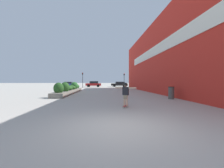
# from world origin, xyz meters

# --- Properties ---
(ground_plane) EXTENTS (300.00, 300.00, 0.00)m
(ground_plane) POSITION_xyz_m (0.00, 0.00, 0.00)
(ground_plane) COLOR #ADA89E
(building_wall_right) EXTENTS (0.67, 34.40, 9.16)m
(building_wall_right) POSITION_xyz_m (6.34, 14.22, 4.59)
(building_wall_right) COLOR red
(building_wall_right) RESTS_ON ground_plane
(planter_box) EXTENTS (1.36, 11.78, 1.42)m
(planter_box) POSITION_xyz_m (-4.54, 14.12, 0.48)
(planter_box) COLOR slate
(planter_box) RESTS_ON ground_plane
(skateboard) EXTENTS (0.42, 0.64, 0.10)m
(skateboard) POSITION_xyz_m (0.81, 3.63, 0.07)
(skateboard) COLOR maroon
(skateboard) RESTS_ON ground_plane
(skateboarder) EXTENTS (1.16, 0.58, 1.32)m
(skateboarder) POSITION_xyz_m (0.81, 3.63, 0.90)
(skateboarder) COLOR tan
(skateboarder) RESTS_ON skateboard
(trash_bin) EXTENTS (0.50, 0.50, 1.04)m
(trash_bin) POSITION_xyz_m (5.30, 7.40, 0.52)
(trash_bin) COLOR #514C47
(trash_bin) RESTS_ON ground_plane
(car_leftmost) EXTENTS (4.60, 2.02, 1.44)m
(car_leftmost) POSITION_xyz_m (4.44, 37.39, 0.76)
(car_leftmost) COLOR black
(car_leftmost) RESTS_ON ground_plane
(car_center_left) EXTENTS (4.06, 1.94, 1.45)m
(car_center_left) POSITION_xyz_m (11.50, 38.12, 0.76)
(car_center_left) COLOR black
(car_center_left) RESTS_ON ground_plane
(car_center_right) EXTENTS (3.81, 1.95, 1.41)m
(car_center_right) POSITION_xyz_m (-10.48, 39.92, 0.74)
(car_center_right) COLOR navy
(car_center_right) RESTS_ON ground_plane
(car_rightmost) EXTENTS (4.15, 1.96, 1.58)m
(car_rightmost) POSITION_xyz_m (-2.81, 36.32, 0.83)
(car_rightmost) COLOR maroon
(car_rightmost) RESTS_ON ground_plane
(traffic_light_left) EXTENTS (0.28, 0.30, 3.65)m
(traffic_light_left) POSITION_xyz_m (-5.24, 32.02, 2.47)
(traffic_light_left) COLOR black
(traffic_light_left) RESTS_ON ground_plane
(traffic_light_right) EXTENTS (0.28, 0.30, 3.46)m
(traffic_light_right) POSITION_xyz_m (4.98, 32.01, 2.36)
(traffic_light_right) COLOR black
(traffic_light_right) RESTS_ON ground_plane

